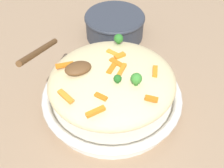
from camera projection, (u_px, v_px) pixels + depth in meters
The scene contains 19 objects.
ground_plane at pixel (112, 105), 0.67m from camera, with size 2.40×2.40×0.00m, color #9E7F60.
serving_bowl at pixel (112, 98), 0.66m from camera, with size 0.31×0.31×0.04m.
pasta_mound at pixel (112, 81), 0.62m from camera, with size 0.28×0.27×0.07m, color beige.
carrot_piece_0 at pixel (65, 96), 0.54m from camera, with size 0.04×0.01×0.01m, color orange.
carrot_piece_1 at pixel (117, 63), 0.60m from camera, with size 0.04×0.01×0.01m, color orange.
carrot_piece_2 at pixel (101, 97), 0.54m from camera, with size 0.03×0.01×0.01m, color orange.
carrot_piece_3 at pixel (121, 71), 0.58m from camera, with size 0.04×0.01×0.01m, color orange.
carrot_piece_4 at pixel (120, 56), 0.62m from camera, with size 0.03×0.01×0.01m, color orange.
carrot_piece_5 at pixel (113, 53), 0.63m from camera, with size 0.03×0.01×0.01m, color orange.
carrot_piece_6 at pixel (65, 65), 0.61m from camera, with size 0.04×0.01×0.01m, color orange.
carrot_piece_7 at pixel (155, 71), 0.59m from camera, with size 0.03×0.01×0.01m, color orange.
carrot_piece_8 at pixel (152, 99), 0.54m from camera, with size 0.02×0.01×0.01m, color orange.
carrot_piece_9 at pixel (95, 112), 0.52m from camera, with size 0.04×0.01×0.01m, color orange.
carrot_piece_10 at pixel (111, 69), 0.59m from camera, with size 0.04×0.01×0.01m, color orange.
broccoli_floret_0 at pixel (136, 79), 0.55m from camera, with size 0.02×0.02×0.03m.
broccoli_floret_1 at pixel (119, 39), 0.66m from camera, with size 0.02×0.02×0.02m.
broccoli_floret_2 at pixel (118, 79), 0.56m from camera, with size 0.02×0.02×0.02m.
serving_spoon at pixel (64, 62), 0.58m from camera, with size 0.14×0.14×0.08m.
companion_bowl at pixel (115, 24), 0.84m from camera, with size 0.18×0.18×0.07m.
Camera 1 is at (0.18, 0.41, 0.51)m, focal length 46.22 mm.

